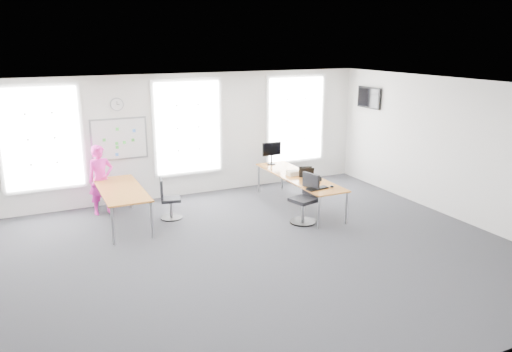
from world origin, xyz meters
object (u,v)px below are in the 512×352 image
chair_left (168,201)px  headphones (317,179)px  desk_left (121,192)px  keyboard (317,189)px  monitor (272,151)px  chair_right (305,201)px  desk_right (299,178)px  person (101,180)px

chair_left → headphones: (3.09, -1.05, 0.39)m
desk_left → chair_left: (0.97, -0.05, -0.32)m
chair_left → keyboard: 3.21m
chair_left → monitor: monitor is taller
headphones → chair_left: bearing=172.4°
desk_left → chair_right: bearing=-22.9°
keyboard → headphones: bearing=49.5°
desk_left → monitor: size_ratio=3.82×
desk_right → chair_left: size_ratio=3.32×
headphones → monitor: size_ratio=0.35×
desk_left → chair_left: size_ratio=2.39×
chair_left → monitor: size_ratio=1.60×
desk_right → desk_left: (-3.94, 0.52, 0.04)m
keyboard → monitor: (0.11, 2.34, 0.33)m
desk_right → person: bearing=161.2°
person → headphones: (4.33, -2.01, 0.00)m
desk_right → person: size_ratio=1.92×
desk_left → monitor: (3.88, 0.76, 0.35)m
person → keyboard: (4.04, -2.50, -0.04)m
chair_right → person: 4.52m
headphones → desk_right: bearing=112.9°
monitor → headphones: bearing=-84.7°
desk_right → chair_left: chair_left is taller
chair_left → person: (-1.24, 0.96, 0.38)m
keyboard → desk_left: bearing=147.3°
desk_left → keyboard: desk_left is taller
headphones → chair_right: bearing=-131.4°
chair_left → monitor: bearing=-62.8°
headphones → desk_left: bearing=176.0°
chair_right → chair_left: 2.95m
monitor → person: bearing=177.8°
desk_right → chair_right: size_ratio=2.86×
desk_left → monitor: bearing=11.1°
desk_right → chair_right: chair_right is taller
chair_left → keyboard: bearing=-107.0°
chair_left → person: person is taller
keyboard → desk_right: bearing=71.2°
desk_right → monitor: bearing=92.5°
chair_left → keyboard: size_ratio=1.83×
keyboard → headphones: 0.56m
chair_right → monitor: monitor is taller
desk_left → person: bearing=106.3°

